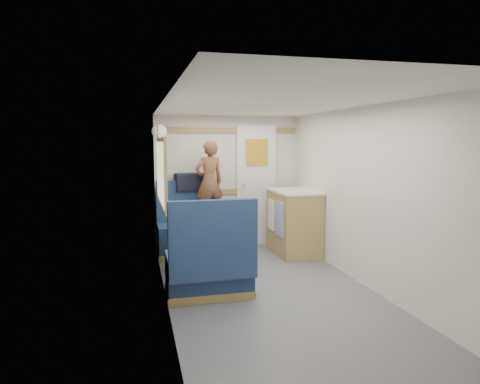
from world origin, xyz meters
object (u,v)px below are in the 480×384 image
object	(u,v)px
bench_near	(210,269)
tumbler_left	(192,213)
salt_grinder	(195,211)
bench_far	(189,234)
tray	(219,217)
cheese_block	(212,216)
duffel_bag	(193,182)
orange_fruit	(211,213)
person	(209,182)
tumbler_right	(194,208)
bread_loaf	(209,206)
dinette_table	(198,227)
tumbler_mid	(181,206)
beer_glass	(206,210)
wine_glass	(195,207)
dome_light	(159,131)
galley_counter	(294,222)
pepper_grinder	(206,211)

from	to	relation	value
bench_near	tumbler_left	world-z (taller)	bench_near
salt_grinder	bench_far	bearing A→B (deg)	88.49
bench_near	tray	world-z (taller)	bench_near
tray	bench_far	bearing A→B (deg)	100.56
cheese_block	tray	bearing A→B (deg)	2.07
duffel_bag	orange_fruit	distance (m)	1.36
person	tumbler_right	xyz separation A→B (m)	(-0.32, -0.71, -0.26)
bread_loaf	bench_near	bearing A→B (deg)	-99.65
tray	orange_fruit	world-z (taller)	orange_fruit
dinette_table	tumbler_mid	distance (m)	0.46
duffel_bag	beer_glass	world-z (taller)	duffel_bag
bench_near	tumbler_left	bearing A→B (deg)	97.11
bench_far	person	world-z (taller)	person
cheese_block	bench_far	bearing A→B (deg)	96.72
dinette_table	tumbler_left	distance (m)	0.28
orange_fruit	tumbler_right	bearing A→B (deg)	110.22
wine_glass	salt_grinder	distance (m)	0.21
wine_glass	beer_glass	size ratio (longest dim) A/B	1.52
person	orange_fruit	xyz separation A→B (m)	(-0.17, -1.10, -0.26)
duffel_bag	bread_loaf	bearing A→B (deg)	-89.66
dome_light	galley_counter	xyz separation A→B (m)	(1.86, -0.30, -1.28)
beer_glass	wine_glass	bearing A→B (deg)	-145.74
bench_near	person	xyz separation A→B (m)	(0.30, 1.75, 0.74)
person	tumbler_mid	distance (m)	0.73
person	wine_glass	world-z (taller)	person
tray	salt_grinder	size ratio (longest dim) A/B	4.03
tray	tumbler_right	distance (m)	0.51
cheese_block	bench_near	bearing A→B (deg)	-103.01
dinette_table	tumbler_left	world-z (taller)	tumbler_left
galley_counter	tumbler_left	world-z (taller)	galley_counter
tumbler_left	tumbler_right	xyz separation A→B (m)	(0.07, 0.34, -0.00)
dome_light	bread_loaf	distance (m)	1.27
bench_near	tumbler_right	distance (m)	1.14
tumbler_right	dinette_table	bearing A→B (deg)	-84.83
dinette_table	tumbler_right	distance (m)	0.27
pepper_grinder	salt_grinder	bearing A→B (deg)	155.70
person	wine_glass	size ratio (longest dim) A/B	7.01
galley_counter	tumbler_right	size ratio (longest dim) A/B	8.20
pepper_grinder	bread_loaf	xyz separation A→B (m)	(0.09, 0.28, 0.01)
dome_light	tumbler_mid	xyz separation A→B (m)	(0.23, -0.48, -0.97)
bench_near	dome_light	xyz separation A→B (m)	(-0.39, 1.71, 1.45)
tumbler_right	beer_glass	distance (m)	0.23
dome_light	tray	size ratio (longest dim) A/B	0.57
tumbler_left	bench_near	bearing A→B (deg)	-82.89
galley_counter	tray	size ratio (longest dim) A/B	2.64
tray	tumbler_right	size ratio (longest dim) A/B	3.11
tumbler_left	tray	bearing A→B (deg)	-20.48
bread_loaf	tray	bearing A→B (deg)	-88.28
person	orange_fruit	bearing A→B (deg)	64.03
tray	wine_glass	bearing A→B (deg)	149.13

